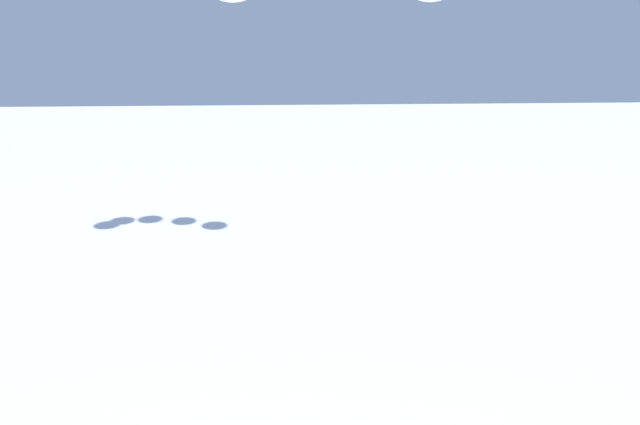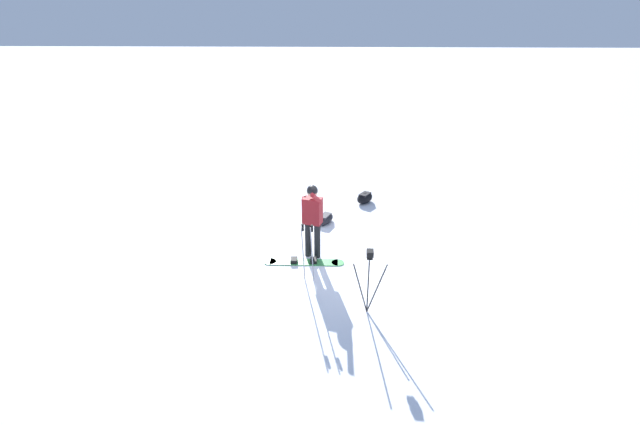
{
  "view_description": "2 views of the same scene",
  "coord_description": "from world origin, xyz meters",
  "views": [
    {
      "loc": [
        0.62,
        4.77,
        4.81
      ],
      "look_at": [
        -1.23,
        -3.26,
        3.29
      ],
      "focal_mm": 39.6,
      "sensor_mm": 36.0,
      "label": 1
    },
    {
      "loc": [
        0.17,
        -7.96,
        4.68
      ],
      "look_at": [
        -0.45,
        -0.37,
        1.3
      ],
      "focal_mm": 22.78,
      "sensor_mm": 36.0,
      "label": 2
    }
  ],
  "objects": []
}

